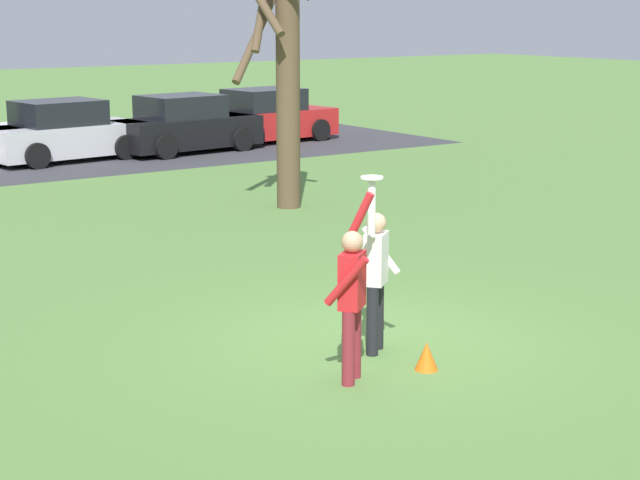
{
  "coord_description": "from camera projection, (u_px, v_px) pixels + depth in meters",
  "views": [
    {
      "loc": [
        -7.44,
        -9.6,
        3.92
      ],
      "look_at": [
        -0.61,
        0.21,
        1.29
      ],
      "focal_mm": 59.18,
      "sensor_mm": 36.0,
      "label": 1
    }
  ],
  "objects": [
    {
      "name": "parked_car_silver",
      "position": [
        63.0,
        133.0,
        27.65
      ],
      "size": [
        4.28,
        2.39,
        1.59
      ],
      "rotation": [
        0.0,
        0.0,
        0.11
      ],
      "color": "#BCBCC1",
      "rests_on": "ground_plane"
    },
    {
      "name": "person_catcher",
      "position": [
        376.0,
        270.0,
        12.11
      ],
      "size": [
        0.57,
        0.55,
        2.08
      ],
      "rotation": [
        0.0,
        0.0,
        -2.47
      ],
      "color": "black",
      "rests_on": "ground_plane"
    },
    {
      "name": "parked_car_red",
      "position": [
        267.0,
        117.0,
        31.61
      ],
      "size": [
        4.28,
        2.39,
        1.59
      ],
      "rotation": [
        0.0,
        0.0,
        0.11
      ],
      "color": "red",
      "rests_on": "ground_plane"
    },
    {
      "name": "parking_strip",
      "position": [
        18.0,
        164.0,
        27.14
      ],
      "size": [
        25.0,
        6.4,
        0.01
      ],
      "primitive_type": "cube",
      "color": "#38383D",
      "rests_on": "ground_plane"
    },
    {
      "name": "bare_tree_tall",
      "position": [
        285.0,
        72.0,
        20.7
      ],
      "size": [
        1.51,
        1.88,
        5.09
      ],
      "color": "brown",
      "rests_on": "ground_plane"
    },
    {
      "name": "ground_plane",
      "position": [
        372.0,
        341.0,
        12.69
      ],
      "size": [
        120.0,
        120.0,
        0.0
      ],
      "primitive_type": "plane",
      "color": "#567F3D"
    },
    {
      "name": "person_defender",
      "position": [
        352.0,
        293.0,
        11.13
      ],
      "size": [
        0.65,
        0.64,
        2.05
      ],
      "rotation": [
        0.0,
        0.0,
        0.67
      ],
      "color": "maroon",
      "rests_on": "ground_plane"
    },
    {
      "name": "parked_car_black",
      "position": [
        185.0,
        126.0,
        29.33
      ],
      "size": [
        4.28,
        2.39,
        1.59
      ],
      "rotation": [
        0.0,
        0.0,
        0.11
      ],
      "color": "black",
      "rests_on": "ground_plane"
    },
    {
      "name": "field_cone_orange",
      "position": [
        427.0,
        356.0,
        11.66
      ],
      "size": [
        0.26,
        0.26,
        0.32
      ],
      "primitive_type": "cone",
      "color": "orange",
      "rests_on": "ground_plane"
    },
    {
      "name": "frisbee_disc",
      "position": [
        372.0,
        178.0,
        11.66
      ],
      "size": [
        0.25,
        0.25,
        0.02
      ],
      "primitive_type": "cylinder",
      "color": "white",
      "rests_on": "person_catcher"
    }
  ]
}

